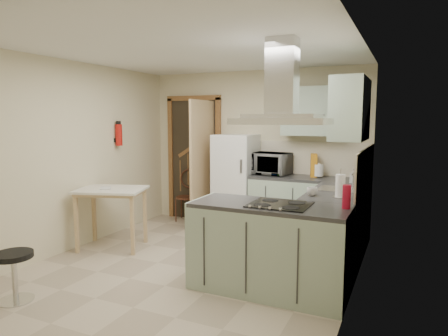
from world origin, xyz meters
The scene contains 28 objects.
floor centered at (0.00, 0.00, 0.00)m, with size 4.20×4.20×0.00m, color #B7A78F.
ceiling centered at (0.00, 0.00, 2.50)m, with size 4.20×4.20×0.00m, color silver.
back_wall centered at (0.00, 2.10, 1.25)m, with size 3.60×3.60×0.00m, color beige.
left_wall centered at (-1.80, 0.00, 1.25)m, with size 4.20×4.20×0.00m, color beige.
right_wall centered at (1.80, 0.00, 1.25)m, with size 4.20×4.20×0.00m, color beige.
doorway centered at (-1.10, 2.07, 1.05)m, with size 1.10×0.12×2.10m, color brown.
fridge centered at (-0.20, 1.80, 0.75)m, with size 0.60×0.60×1.50m, color white.
counter_back centered at (0.66, 1.80, 0.45)m, with size 1.08×0.60×0.90m, color #9EB2A0.
counter_right centered at (1.50, 1.12, 0.45)m, with size 0.60×1.95×0.90m, color #9EB2A0.
splashback centered at (0.96, 2.09, 1.15)m, with size 1.68×0.02×0.50m, color beige.
wall_cabinet_back centered at (0.95, 1.93, 1.85)m, with size 0.85×0.35×0.70m, color #9EB2A0.
wall_cabinet_right centered at (1.62, 0.85, 1.85)m, with size 0.35×0.90×0.70m, color #9EB2A0.
peninsula centered at (1.02, -0.18, 0.45)m, with size 1.55×0.65×0.90m, color #9EB2A0.
hob centered at (1.12, -0.18, 0.91)m, with size 0.58×0.50×0.01m, color black.
extractor_hood centered at (1.12, -0.18, 1.72)m, with size 0.90×0.55×0.10m, color silver.
sink centered at (1.50, 0.95, 0.91)m, with size 0.45×0.40×0.01m, color silver.
fire_extinguisher centered at (-1.74, 0.90, 1.50)m, with size 0.10×0.10×0.32m, color #B2140F.
drop_leaf_table centered at (-1.35, 0.23, 0.41)m, with size 0.87×0.65×0.82m, color tan.
bentwood_chair centered at (-1.18, 1.93, 0.40)m, with size 0.36×0.36×0.80m, color #442916.
stool centered at (-1.12, -1.43, 0.24)m, with size 0.36×0.36×0.48m, color black.
microwave centered at (0.34, 1.86, 1.07)m, with size 0.60×0.40×0.33m, color black.
kettle centered at (1.08, 1.86, 1.00)m, with size 0.14×0.14×0.21m, color white.
cereal_box centered at (1.00, 1.91, 1.07)m, with size 0.09×0.22×0.33m, color orange.
soap_bottle centered at (1.60, 1.54, 0.99)m, with size 0.08×0.09×0.19m, color #A7A6B2.
paper_towel centered at (1.60, 0.45, 1.03)m, with size 0.10×0.10×0.26m, color white.
cup centered at (1.31, 0.43, 0.95)m, with size 0.12×0.12×0.09m, color silver.
red_bottle centered at (1.74, -0.06, 1.01)m, with size 0.08×0.08×0.23m, color red.
book centered at (-1.46, 0.15, 0.86)m, with size 0.14×0.19×0.09m, color brown.
Camera 1 is at (2.25, -3.91, 1.75)m, focal length 32.00 mm.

